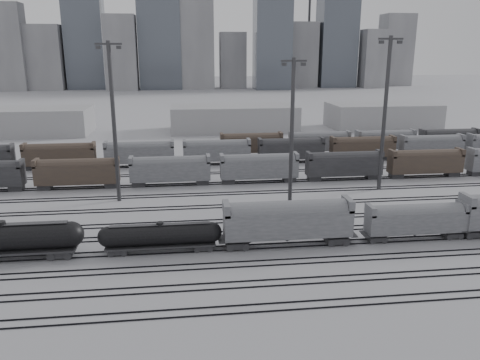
{
  "coord_description": "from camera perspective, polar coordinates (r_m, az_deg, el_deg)",
  "views": [
    {
      "loc": [
        -6.36,
        -54.59,
        24.42
      ],
      "look_at": [
        2.75,
        19.53,
        4.0
      ],
      "focal_mm": 35.0,
      "sensor_mm": 36.0,
      "label": 1
    }
  ],
  "objects": [
    {
      "name": "tracks",
      "position": [
        76.36,
        -1.86,
        -3.31
      ],
      "size": [
        220.0,
        71.5,
        0.16
      ],
      "color": "black",
      "rests_on": "ground"
    },
    {
      "name": "warehouse_mid",
      "position": [
        151.86,
        -0.76,
        7.56
      ],
      "size": [
        40.0,
        18.0,
        8.0
      ],
      "primitive_type": "cube",
      "color": "#9E9EA1",
      "rests_on": "ground"
    },
    {
      "name": "crane_right",
      "position": [
        374.06,
        8.69,
        20.18
      ],
      "size": [
        42.0,
        1.8,
        100.0
      ],
      "color": "#343336",
      "rests_on": "ground"
    },
    {
      "name": "crane_left",
      "position": [
        361.79,
        -11.22,
        20.25
      ],
      "size": [
        42.0,
        1.8,
        100.0
      ],
      "color": "#343336",
      "rests_on": "ground"
    },
    {
      "name": "hopper_car_b",
      "position": [
        66.97,
        20.68,
        -4.39
      ],
      "size": [
        13.58,
        2.7,
        4.85
      ],
      "color": "#242427",
      "rests_on": "ground"
    },
    {
      "name": "light_mast_b",
      "position": [
        79.42,
        -15.15,
        7.16
      ],
      "size": [
        4.2,
        0.67,
        26.23
      ],
      "color": "#343336",
      "rests_on": "ground"
    },
    {
      "name": "warehouse_left",
      "position": [
        160.23,
        -26.67,
        6.35
      ],
      "size": [
        50.0,
        18.0,
        8.0
      ],
      "primitive_type": "cube",
      "color": "#9E9EA1",
      "rests_on": "ground"
    },
    {
      "name": "bg_string_mid",
      "position": [
        107.64,
        6.23,
        3.61
      ],
      "size": [
        151.0,
        3.0,
        5.6
      ],
      "color": "#242427",
      "rests_on": "ground"
    },
    {
      "name": "bg_string_far",
      "position": [
        120.21,
        13.54,
        4.5
      ],
      "size": [
        66.0,
        3.0,
        5.6
      ],
      "color": "#483A2E",
      "rests_on": "ground"
    },
    {
      "name": "light_mast_d",
      "position": [
        87.31,
        17.26,
        8.04
      ],
      "size": [
        4.35,
        0.7,
        27.2
      ],
      "color": "#343336",
      "rests_on": "ground"
    },
    {
      "name": "warehouse_right",
      "position": [
        164.92,
        16.93,
        7.52
      ],
      "size": [
        35.0,
        18.0,
        8.0
      ],
      "primitive_type": "cube",
      "color": "#9E9EA1",
      "rests_on": "ground"
    },
    {
      "name": "bg_string_near",
      "position": [
        90.4,
        2.34,
        1.44
      ],
      "size": [
        151.0,
        3.0,
        5.6
      ],
      "color": "gray",
      "rests_on": "ground"
    },
    {
      "name": "tank_car_a",
      "position": [
        63.6,
        -26.93,
        -6.39
      ],
      "size": [
        19.07,
        3.18,
        4.71
      ],
      "color": "#242427",
      "rests_on": "ground"
    },
    {
      "name": "hopper_car_a",
      "position": [
        60.75,
        5.85,
        -4.75
      ],
      "size": [
        16.67,
        3.31,
        5.96
      ],
      "color": "#242427",
      "rests_on": "ground"
    },
    {
      "name": "ground",
      "position": [
        60.14,
        -0.33,
        -8.66
      ],
      "size": [
        900.0,
        900.0,
        0.0
      ],
      "primitive_type": "plane",
      "color": "silver",
      "rests_on": "ground"
    },
    {
      "name": "skyline",
      "position": [
        335.19,
        -4.25,
        17.01
      ],
      "size": [
        316.0,
        22.4,
        95.0
      ],
      "color": "#98989B",
      "rests_on": "ground"
    },
    {
      "name": "tank_car_b",
      "position": [
        59.95,
        -9.66,
        -6.68
      ],
      "size": [
        15.44,
        2.57,
        3.81
      ],
      "color": "#242427",
      "rests_on": "ground"
    },
    {
      "name": "light_mast_c",
      "position": [
        71.35,
        6.33,
        5.65
      ],
      "size": [
        3.79,
        0.61,
        23.72
      ],
      "color": "#343336",
      "rests_on": "ground"
    }
  ]
}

